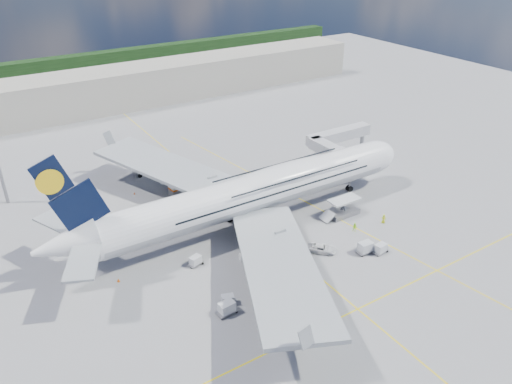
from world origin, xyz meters
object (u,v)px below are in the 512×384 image
dolly_row_a (227,308)px  crew_nose (331,183)px  dolly_row_b (284,300)px  service_van (322,249)px  cone_wing_left_outer (134,193)px  crew_van (384,219)px  jet_bridge (336,142)px  dolly_back (196,260)px  cone_wing_left_inner (195,217)px  cone_tail (118,280)px  crew_loader (355,227)px  catering_truck_outer (147,167)px  catering_truck_inner (182,187)px  cone_wing_right_inner (253,301)px  cone_wing_right_outer (229,300)px  dolly_row_c (228,300)px  crew_wing (261,299)px  crew_tug (305,291)px  cone_nose (349,177)px  dolly_nose_far (365,247)px  dolly_nose_near (381,248)px  airliner (255,192)px  cargo_loader (343,210)px  baggage_tug (247,256)px

dolly_row_a → crew_nose: dolly_row_a is taller
dolly_row_b → service_van: service_van is taller
cone_wing_left_outer → crew_van: bearing=-45.4°
jet_bridge → dolly_back: jet_bridge is taller
dolly_row_a → cone_wing_left_inner: 29.18m
service_van → cone_tail: (-33.93, 11.42, -0.42)m
jet_bridge → crew_loader: (-15.20, -24.11, -5.90)m
catering_truck_outer → dolly_row_a: bearing=-96.3°
catering_truck_inner → cone_wing_right_inner: size_ratio=9.77×
cone_wing_right_outer → dolly_back: bearing=90.8°
dolly_row_c → crew_wing: (4.45, -2.68, -0.04)m
jet_bridge → cone_wing_right_outer: 54.41m
dolly_row_a → cone_wing_left_inner: size_ratio=5.52×
dolly_row_a → crew_van: (39.09, 6.21, -0.14)m
crew_tug → cone_nose: bearing=50.1°
cone_wing_right_inner → crew_tug: bearing=-20.5°
dolly_nose_far → crew_wing: bearing=-173.7°
cone_nose → dolly_back: bearing=-165.9°
dolly_nose_near → dolly_row_b: bearing=175.7°
dolly_row_c → cone_tail: 19.29m
airliner → cone_tail: bearing=-172.8°
jet_bridge → cone_nose: 8.84m
cone_nose → cone_wing_right_inner: (-42.31, -25.15, 0.02)m
dolly_row_a → jet_bridge: bearing=29.9°
dolly_row_c → dolly_nose_near: dolly_nose_near is taller
crew_van → cone_wing_left_inner: size_ratio=3.17×
crew_van → dolly_nose_near: bearing=95.6°
cone_nose → cargo_loader: bearing=-136.4°
dolly_row_c → dolly_nose_near: size_ratio=0.96×
airliner → cone_wing_left_inner: (-9.48, 7.91, -6.58)m
crew_van → crew_tug: 28.12m
jet_bridge → cone_tail: 60.87m
crew_loader → crew_wing: size_ratio=1.11×
baggage_tug → crew_tug: size_ratio=1.62×
crew_wing → dolly_nose_far: bearing=-56.0°
dolly_nose_far → baggage_tug: (-19.09, 9.72, -0.45)m
dolly_row_a → cone_wing_left_outer: size_ratio=6.53×
dolly_row_c → catering_truck_outer: 51.09m
crew_nose → cone_wing_left_inner: size_ratio=3.26×
airliner → dolly_row_c: 25.42m
airliner → cone_tail: airliner is taller
jet_bridge → crew_tug: (-34.79, -33.96, -6.02)m
crew_nose → crew_loader: (-8.34, -16.88, -0.03)m
service_van → baggage_tug: bearing=112.8°
dolly_row_b → catering_truck_outer: (-1.09, 54.78, 1.49)m
catering_truck_inner → crew_van: bearing=-55.9°
crew_wing → crew_van: bearing=-47.7°
cargo_loader → dolly_row_b: size_ratio=3.06×
cone_wing_right_outer → cone_wing_left_outer: bearing=90.1°
crew_loader → cone_wing_left_inner: 31.82m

